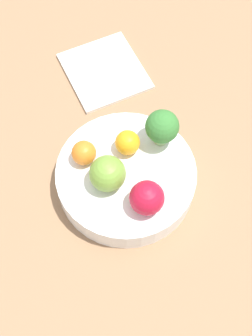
% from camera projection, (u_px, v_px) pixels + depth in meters
% --- Properties ---
extents(ground_plane, '(6.00, 6.00, 0.00)m').
position_uv_depth(ground_plane, '(126.00, 190.00, 0.70)').
color(ground_plane, gray).
extents(table_surface, '(1.20, 1.20, 0.02)m').
position_uv_depth(table_surface, '(126.00, 187.00, 0.69)').
color(table_surface, '#936D4C').
rests_on(table_surface, ground_plane).
extents(bowl, '(0.20, 0.20, 0.04)m').
position_uv_depth(bowl, '(126.00, 178.00, 0.66)').
color(bowl, white).
rests_on(bowl, table_surface).
extents(broccoli, '(0.05, 0.05, 0.06)m').
position_uv_depth(broccoli, '(163.00, 128.00, 0.64)').
color(broccoli, '#99C17A').
rests_on(broccoli, bowl).
extents(apple_red, '(0.05, 0.05, 0.05)m').
position_uv_depth(apple_red, '(108.00, 174.00, 0.61)').
color(apple_red, olive).
rests_on(apple_red, bowl).
extents(apple_green, '(0.05, 0.05, 0.05)m').
position_uv_depth(apple_green, '(147.00, 198.00, 0.60)').
color(apple_green, '#B7142D').
rests_on(apple_green, bowl).
extents(orange_front, '(0.03, 0.03, 0.03)m').
position_uv_depth(orange_front, '(128.00, 143.00, 0.65)').
color(orange_front, orange).
rests_on(orange_front, bowl).
extents(orange_back, '(0.03, 0.03, 0.03)m').
position_uv_depth(orange_back, '(84.00, 153.00, 0.64)').
color(orange_back, orange).
rests_on(orange_back, bowl).
extents(napkin, '(0.16, 0.16, 0.01)m').
position_uv_depth(napkin, '(105.00, 71.00, 0.77)').
color(napkin, white).
rests_on(napkin, table_surface).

